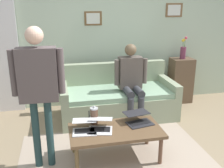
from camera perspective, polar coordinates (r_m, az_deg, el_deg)
ground_plane at (r=3.33m, az=4.20°, el=-17.60°), size 7.68×7.68×0.00m
area_rug at (r=3.39m, az=1.17°, el=-16.74°), size 2.43×1.84×0.01m
back_wall at (r=4.90m, az=-2.76°, el=11.01°), size 7.04×0.11×2.70m
couch at (r=4.50m, az=1.16°, el=-3.32°), size 1.94×0.91×0.88m
coffee_table at (r=3.29m, az=0.80°, el=-10.62°), size 1.15×0.61×0.41m
laptop_left at (r=3.42m, az=5.88°, el=-7.82°), size 0.38×0.38×0.12m
laptop_center at (r=3.24m, az=-2.59°, el=-9.30°), size 0.36×0.38×0.15m
laptop_right at (r=3.22m, az=-6.08°, el=-9.58°), size 0.32×0.34×0.13m
french_press at (r=3.38m, az=-3.97°, el=-6.94°), size 0.12×0.10×0.25m
side_shelf at (r=5.28m, az=14.88°, el=0.78°), size 0.42×0.32×0.87m
flower_vase at (r=5.14m, az=15.42°, el=7.10°), size 0.11×0.11×0.43m
person_standing at (r=2.98m, az=-15.94°, el=0.55°), size 0.59×0.20×1.68m
person_seated at (r=4.20m, az=4.29°, el=1.18°), size 0.55×0.51×1.28m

